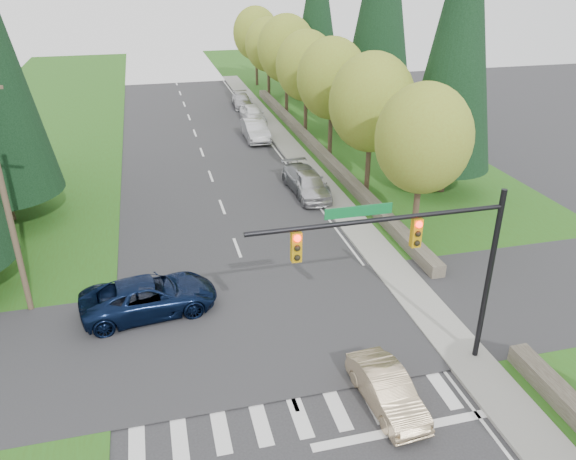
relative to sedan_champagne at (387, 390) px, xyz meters
name	(u,v)px	position (x,y,z in m)	size (l,w,h in m)	color
grass_east	(426,193)	(10.04, 17.00, -0.61)	(14.00, 110.00, 0.06)	#2B5216
cross_street	(268,331)	(-2.96, 5.00, -0.64)	(120.00, 8.00, 0.10)	#28282B
sidewalk_east	(326,190)	(3.94, 19.00, -0.57)	(1.80, 80.00, 0.13)	gray
curb_east	(313,191)	(3.09, 19.00, -0.57)	(0.20, 80.00, 0.13)	gray
stone_wall_north	(315,147)	(5.64, 27.00, -0.29)	(0.70, 40.00, 0.70)	#4C4438
traffic_signal	(419,249)	(1.41, 1.50, 4.35)	(8.70, 0.37, 6.80)	black
utility_pole	(5,199)	(-12.46, 9.00, 4.51)	(1.60, 0.24, 10.00)	#473828
decid_tree_0	(424,139)	(6.24, 11.00, 4.96)	(4.80, 4.80, 8.37)	#38281C
decid_tree_1	(372,103)	(6.34, 18.00, 5.16)	(5.20, 5.20, 8.80)	#38281C
decid_tree_2	(332,79)	(6.14, 25.00, 5.29)	(5.00, 5.00, 8.82)	#38281C
decid_tree_3	(306,66)	(6.24, 32.00, 5.03)	(5.00, 5.00, 8.55)	#38281C
decid_tree_4	(287,49)	(6.34, 39.00, 5.43)	(5.40, 5.40, 9.18)	#38281C
decid_tree_5	(268,45)	(6.14, 46.00, 4.90)	(4.80, 4.80, 8.30)	#38281C
decid_tree_6	(256,33)	(6.24, 53.00, 5.23)	(5.20, 5.20, 8.86)	#38281C
conifer_e_a	(460,32)	(11.04, 17.00, 9.15)	(5.44, 5.44, 17.80)	#38281C
conifer_e_c	(317,6)	(11.04, 45.00, 8.65)	(5.10, 5.10, 16.80)	#38281C
sedan_champagne	(387,390)	(0.00, 0.00, 0.00)	(1.35, 3.86, 1.27)	#D6B98E
suv_navy	(149,296)	(-7.48, 7.58, 0.14)	(2.59, 5.62, 1.56)	black
parked_car_a	(310,185)	(2.64, 18.26, 0.16)	(1.89, 4.69, 1.60)	silver
parked_car_b	(305,180)	(2.64, 19.34, 0.09)	(2.03, 5.00, 1.45)	gray
parked_car_c	(255,130)	(1.74, 31.25, 0.18)	(1.74, 4.98, 1.64)	#B8B8BD
parked_car_d	(253,114)	(2.64, 36.93, 0.12)	(1.79, 4.45, 1.52)	white
parked_car_e	(242,101)	(2.64, 42.77, 0.02)	(1.84, 4.53, 1.31)	#B1B1B6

